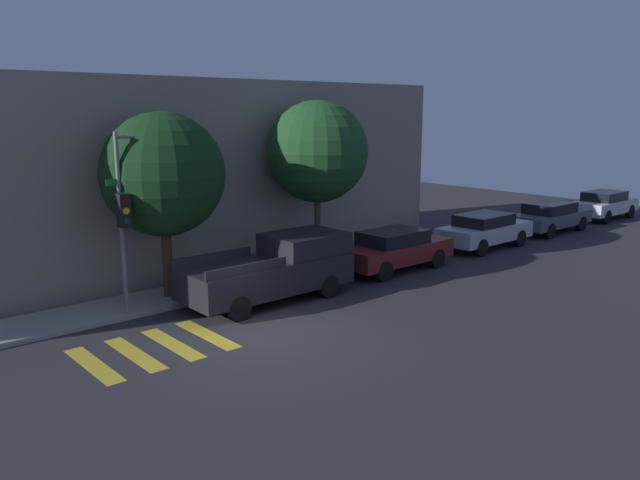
{
  "coord_description": "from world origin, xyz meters",
  "views": [
    {
      "loc": [
        -8.84,
        -12.57,
        5.68
      ],
      "look_at": [
        3.96,
        2.1,
        1.6
      ],
      "focal_mm": 35.0,
      "sensor_mm": 36.0,
      "label": 1
    }
  ],
  "objects_px": {
    "traffic_light_pole": "(135,196)",
    "tree_midblock": "(317,152)",
    "sedan_far_end": "(550,216)",
    "tree_near_corner": "(163,175)",
    "pickup_truck": "(275,268)",
    "sedan_middle": "(485,230)",
    "sedan_near_corner": "(394,249)",
    "sedan_tail_of_row": "(604,204)"
  },
  "relations": [
    {
      "from": "traffic_light_pole",
      "to": "tree_midblock",
      "type": "xyz_separation_m",
      "value": [
        7.25,
        0.8,
        0.83
      ]
    },
    {
      "from": "traffic_light_pole",
      "to": "sedan_far_end",
      "type": "xyz_separation_m",
      "value": [
        19.96,
        -1.27,
        -2.62
      ]
    },
    {
      "from": "tree_near_corner",
      "to": "tree_midblock",
      "type": "relative_size",
      "value": 0.94
    },
    {
      "from": "sedan_far_end",
      "to": "tree_midblock",
      "type": "height_order",
      "value": "tree_midblock"
    },
    {
      "from": "pickup_truck",
      "to": "sedan_far_end",
      "type": "height_order",
      "value": "pickup_truck"
    },
    {
      "from": "pickup_truck",
      "to": "sedan_middle",
      "type": "height_order",
      "value": "pickup_truck"
    },
    {
      "from": "sedan_far_end",
      "to": "tree_midblock",
      "type": "xyz_separation_m",
      "value": [
        -12.72,
        2.07,
        3.45
      ]
    },
    {
      "from": "sedan_near_corner",
      "to": "sedan_tail_of_row",
      "type": "distance_m",
      "value": 16.4
    },
    {
      "from": "traffic_light_pole",
      "to": "tree_midblock",
      "type": "bearing_deg",
      "value": 6.3
    },
    {
      "from": "sedan_middle",
      "to": "tree_midblock",
      "type": "xyz_separation_m",
      "value": [
        -7.42,
        2.07,
        3.44
      ]
    },
    {
      "from": "pickup_truck",
      "to": "sedan_tail_of_row",
      "type": "relative_size",
      "value": 1.2
    },
    {
      "from": "sedan_tail_of_row",
      "to": "tree_midblock",
      "type": "relative_size",
      "value": 0.73
    },
    {
      "from": "sedan_tail_of_row",
      "to": "traffic_light_pole",
      "type": "bearing_deg",
      "value": 177.15
    },
    {
      "from": "sedan_tail_of_row",
      "to": "tree_near_corner",
      "type": "distance_m",
      "value": 24.51
    },
    {
      "from": "sedan_middle",
      "to": "tree_midblock",
      "type": "relative_size",
      "value": 0.75
    },
    {
      "from": "pickup_truck",
      "to": "tree_near_corner",
      "type": "bearing_deg",
      "value": 140.3
    },
    {
      "from": "sedan_middle",
      "to": "sedan_tail_of_row",
      "type": "xyz_separation_m",
      "value": [
        10.85,
        -0.0,
        0.0
      ]
    },
    {
      "from": "traffic_light_pole",
      "to": "tree_near_corner",
      "type": "xyz_separation_m",
      "value": [
        1.28,
        0.8,
        0.43
      ]
    },
    {
      "from": "sedan_near_corner",
      "to": "tree_near_corner",
      "type": "height_order",
      "value": "tree_near_corner"
    },
    {
      "from": "traffic_light_pole",
      "to": "pickup_truck",
      "type": "distance_m",
      "value": 4.65
    },
    {
      "from": "traffic_light_pole",
      "to": "tree_near_corner",
      "type": "bearing_deg",
      "value": 32.1
    },
    {
      "from": "pickup_truck",
      "to": "sedan_near_corner",
      "type": "xyz_separation_m",
      "value": [
        5.34,
        -0.0,
        -0.18
      ]
    },
    {
      "from": "tree_near_corner",
      "to": "pickup_truck",
      "type": "bearing_deg",
      "value": -39.7
    },
    {
      "from": "sedan_middle",
      "to": "pickup_truck",
      "type": "bearing_deg",
      "value": 180.0
    },
    {
      "from": "sedan_near_corner",
      "to": "tree_near_corner",
      "type": "xyz_separation_m",
      "value": [
        -7.83,
        2.07,
        3.02
      ]
    },
    {
      "from": "traffic_light_pole",
      "to": "tree_near_corner",
      "type": "relative_size",
      "value": 0.91
    },
    {
      "from": "sedan_near_corner",
      "to": "sedan_middle",
      "type": "xyz_separation_m",
      "value": [
        5.56,
        0.0,
        -0.01
      ]
    },
    {
      "from": "pickup_truck",
      "to": "sedan_far_end",
      "type": "bearing_deg",
      "value": -0.0
    },
    {
      "from": "sedan_tail_of_row",
      "to": "tree_midblock",
      "type": "height_order",
      "value": "tree_midblock"
    },
    {
      "from": "traffic_light_pole",
      "to": "sedan_near_corner",
      "type": "distance_m",
      "value": 9.55
    },
    {
      "from": "sedan_tail_of_row",
      "to": "tree_near_corner",
      "type": "xyz_separation_m",
      "value": [
        -24.23,
        2.07,
        3.03
      ]
    },
    {
      "from": "sedan_near_corner",
      "to": "tree_midblock",
      "type": "bearing_deg",
      "value": 131.95
    },
    {
      "from": "sedan_tail_of_row",
      "to": "tree_near_corner",
      "type": "relative_size",
      "value": 0.78
    },
    {
      "from": "pickup_truck",
      "to": "tree_midblock",
      "type": "bearing_deg",
      "value": 30.72
    },
    {
      "from": "sedan_near_corner",
      "to": "tree_near_corner",
      "type": "relative_size",
      "value": 0.8
    },
    {
      "from": "sedan_near_corner",
      "to": "sedan_tail_of_row",
      "type": "xyz_separation_m",
      "value": [
        16.4,
        0.0,
        -0.0
      ]
    },
    {
      "from": "tree_midblock",
      "to": "traffic_light_pole",
      "type": "bearing_deg",
      "value": -173.7
    },
    {
      "from": "sedan_far_end",
      "to": "sedan_tail_of_row",
      "type": "bearing_deg",
      "value": 0.0
    },
    {
      "from": "sedan_far_end",
      "to": "traffic_light_pole",
      "type": "bearing_deg",
      "value": 176.36
    },
    {
      "from": "sedan_middle",
      "to": "sedan_far_end",
      "type": "bearing_deg",
      "value": -0.0
    },
    {
      "from": "sedan_middle",
      "to": "tree_near_corner",
      "type": "bearing_deg",
      "value": 171.22
    },
    {
      "from": "sedan_middle",
      "to": "tree_midblock",
      "type": "bearing_deg",
      "value": 164.41
    }
  ]
}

